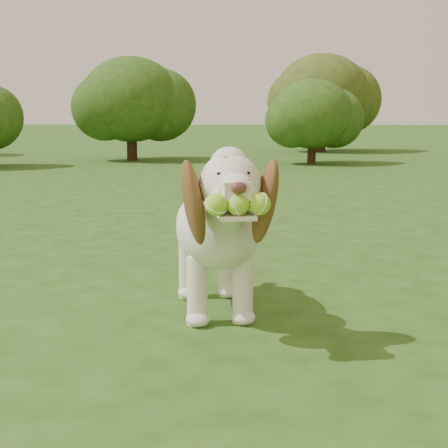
{
  "coord_description": "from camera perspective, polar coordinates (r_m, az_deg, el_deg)",
  "views": [
    {
      "loc": [
        0.53,
        -3.13,
        0.89
      ],
      "look_at": [
        0.31,
        -0.45,
        0.45
      ],
      "focal_mm": 55.0,
      "sensor_mm": 36.0,
      "label": 1
    }
  ],
  "objects": [
    {
      "name": "ground",
      "position": [
        3.3,
        -4.75,
        -6.3
      ],
      "size": [
        80.0,
        80.0,
        0.0
      ],
      "primitive_type": "plane",
      "color": "#224513",
      "rests_on": "ground"
    },
    {
      "name": "dog",
      "position": [
        2.96,
        -0.65,
        -0.06
      ],
      "size": [
        0.56,
        1.16,
        0.76
      ],
      "rotation": [
        0.0,
        0.0,
        0.22
      ],
      "color": "white",
      "rests_on": "ground"
    },
    {
      "name": "shrub_b",
      "position": [
        12.46,
        -7.74,
        10.22
      ],
      "size": [
        1.77,
        1.77,
        1.84
      ],
      "color": "#382314",
      "rests_on": "ground"
    },
    {
      "name": "shrub_i",
      "position": [
        15.16,
        8.14,
        10.64
      ],
      "size": [
        2.03,
        2.03,
        2.1
      ],
      "color": "#382314",
      "rests_on": "ground"
    },
    {
      "name": "shrub_c",
      "position": [
        11.63,
        7.36,
        9.05
      ],
      "size": [
        1.36,
        1.36,
        1.41
      ],
      "color": "#382314",
      "rests_on": "ground"
    }
  ]
}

